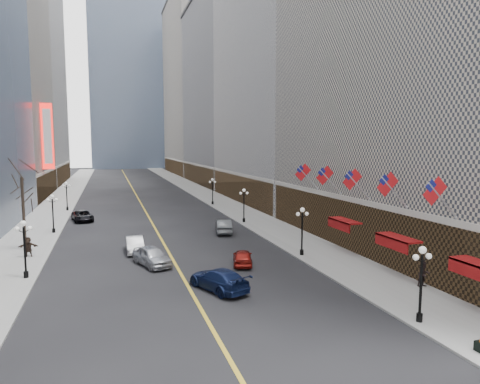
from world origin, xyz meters
TOP-DOWN VIEW (x-y plane):
  - sidewalk_east at (14.00, 70.00)m, footprint 6.00×230.00m
  - sidewalk_west at (-14.00, 70.00)m, footprint 6.00×230.00m
  - lane_line at (0.00, 80.00)m, footprint 0.25×200.00m
  - bldg_east_b at (29.91, 68.00)m, footprint 26.60×36.60m
  - bldg_east_c at (29.88, 106.00)m, footprint 26.60×40.60m
  - bldg_east_d at (29.90, 149.00)m, footprint 26.60×46.60m
  - bldg_west_d at (-29.92, 121.00)m, footprint 26.60×38.60m
  - streetlamp_east_0 at (11.80, 14.00)m, footprint 1.26×0.44m
  - streetlamp_east_1 at (11.80, 30.00)m, footprint 1.26×0.44m
  - streetlamp_east_2 at (11.80, 48.00)m, footprint 1.26×0.44m
  - streetlamp_east_3 at (11.80, 66.00)m, footprint 1.26×0.44m
  - streetlamp_west_1 at (-11.80, 30.00)m, footprint 1.26×0.44m
  - streetlamp_west_2 at (-11.80, 48.00)m, footprint 1.26×0.44m
  - streetlamp_west_3 at (-11.80, 66.00)m, footprint 1.26×0.44m
  - flag_1 at (15.31, 17.00)m, footprint 2.87×0.12m
  - flag_2 at (15.31, 22.00)m, footprint 2.87×0.12m
  - flag_3 at (15.31, 27.00)m, footprint 2.87×0.12m
  - flag_4 at (15.31, 32.00)m, footprint 2.87×0.12m
  - flag_5 at (15.31, 37.00)m, footprint 2.87×0.12m
  - awning_a at (16.11, 14.00)m, footprint 1.40×4.00m
  - awning_b at (16.11, 22.00)m, footprint 1.40×4.00m
  - awning_c at (16.11, 30.00)m, footprint 1.40×4.00m
  - theatre_marquee at (-15.88, 80.00)m, footprint 2.00×0.55m
  - tree_west_far at (-13.50, 40.00)m, footprint 3.60×3.60m
  - car_nb_near at (-2.00, 31.06)m, footprint 3.49×5.31m
  - car_nb_mid at (-3.14, 36.30)m, footprint 1.62×4.56m
  - car_nb_far at (-9.00, 55.92)m, footprint 3.41×5.61m
  - car_sb_near at (2.00, 23.25)m, footprint 4.07×5.83m
  - car_sb_mid at (5.61, 28.93)m, footprint 2.66×4.32m
  - car_sb_far at (7.52, 42.53)m, footprint 2.65×5.22m
  - ped_east_walk at (16.40, 19.09)m, footprint 0.92×0.51m
  - ped_west_far at (-12.71, 36.88)m, footprint 1.72×0.53m

SIDE VIEW (x-z plane):
  - lane_line at x=0.00m, z-range 0.00..0.02m
  - sidewalk_east at x=14.00m, z-range 0.00..0.15m
  - sidewalk_west at x=-14.00m, z-range 0.00..0.15m
  - car_sb_mid at x=5.61m, z-range 0.00..1.37m
  - car_nb_far at x=-9.00m, z-range 0.00..1.45m
  - car_nb_mid at x=-3.14m, z-range 0.00..1.50m
  - car_sb_near at x=2.00m, z-range 0.00..1.57m
  - car_sb_far at x=7.52m, z-range 0.00..1.64m
  - car_nb_near at x=-2.00m, z-range 0.00..1.68m
  - ped_west_far at x=-12.71m, z-range 0.15..2.00m
  - ped_east_walk at x=16.40m, z-range 0.15..2.04m
  - streetlamp_east_0 at x=11.80m, z-range 0.64..5.16m
  - streetlamp_east_1 at x=11.80m, z-range 0.64..5.16m
  - streetlamp_east_2 at x=11.80m, z-range 0.64..5.16m
  - streetlamp_east_3 at x=11.80m, z-range 0.64..5.16m
  - streetlamp_west_1 at x=-11.80m, z-range 0.64..5.16m
  - streetlamp_west_2 at x=-11.80m, z-range 0.64..5.16m
  - streetlamp_west_3 at x=-11.80m, z-range 0.64..5.16m
  - awning_a at x=16.11m, z-range 2.62..3.54m
  - awning_b at x=16.11m, z-range 2.62..3.54m
  - awning_c at x=16.11m, z-range 2.62..3.54m
  - tree_west_far at x=-13.50m, z-range 2.28..10.20m
  - flag_1 at x=15.31m, z-range 5.85..8.72m
  - flag_2 at x=15.31m, z-range 5.85..8.72m
  - flag_3 at x=15.31m, z-range 5.85..8.72m
  - flag_4 at x=15.31m, z-range 5.85..8.72m
  - flag_5 at x=15.31m, z-range 5.85..8.72m
  - theatre_marquee at x=-15.88m, z-range 6.00..18.00m
  - bldg_east_c at x=29.88m, z-range -0.22..48.58m
  - bldg_east_d at x=29.90m, z-range -0.23..62.57m
  - bldg_east_b at x=29.91m, z-range -0.22..68.58m
  - bldg_west_d at x=-29.92m, z-range -0.23..72.57m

